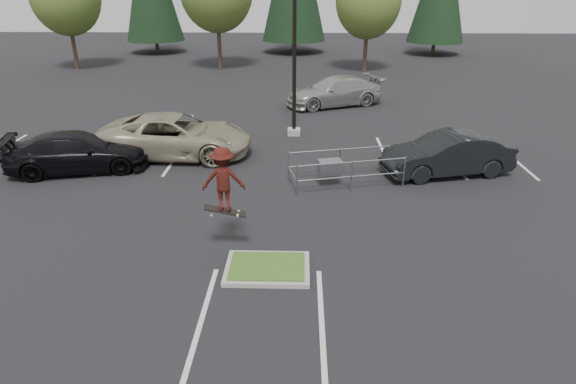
{
  "coord_description": "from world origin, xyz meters",
  "views": [
    {
      "loc": [
        0.84,
        -10.67,
        7.03
      ],
      "look_at": [
        0.5,
        1.5,
        1.6
      ],
      "focal_mm": 30.0,
      "sensor_mm": 36.0,
      "label": 1
    }
  ],
  "objects_px": {
    "cart_corral": "(334,166)",
    "car_l_tan": "(175,136)",
    "decid_c": "(368,3)",
    "car_far_silver": "(336,91)",
    "light_pole": "(294,38)",
    "skateboarder": "(223,180)",
    "car_r_charc": "(447,154)",
    "car_l_black": "(76,152)"
  },
  "relations": [
    {
      "from": "car_r_charc",
      "to": "car_far_silver",
      "type": "xyz_separation_m",
      "value": [
        -3.59,
        11.0,
        0.03
      ]
    },
    {
      "from": "light_pole",
      "to": "car_far_silver",
      "type": "height_order",
      "value": "light_pole"
    },
    {
      "from": "decid_c",
      "to": "car_l_tan",
      "type": "distance_m",
      "value": 23.88
    },
    {
      "from": "decid_c",
      "to": "car_r_charc",
      "type": "height_order",
      "value": "decid_c"
    },
    {
      "from": "car_l_tan",
      "to": "car_r_charc",
      "type": "relative_size",
      "value": 1.3
    },
    {
      "from": "cart_corral",
      "to": "car_far_silver",
      "type": "xyz_separation_m",
      "value": [
        0.86,
        12.18,
        0.12
      ]
    },
    {
      "from": "light_pole",
      "to": "skateboarder",
      "type": "xyz_separation_m",
      "value": [
        -1.7,
        -11.0,
        -2.4
      ]
    },
    {
      "from": "decid_c",
      "to": "light_pole",
      "type": "bearing_deg",
      "value": -107.11
    },
    {
      "from": "light_pole",
      "to": "skateboarder",
      "type": "height_order",
      "value": "light_pole"
    },
    {
      "from": "light_pole",
      "to": "car_l_tan",
      "type": "distance_m",
      "value": 6.97
    },
    {
      "from": "light_pole",
      "to": "skateboarder",
      "type": "bearing_deg",
      "value": -98.79
    },
    {
      "from": "car_r_charc",
      "to": "car_far_silver",
      "type": "distance_m",
      "value": 11.57
    },
    {
      "from": "car_l_tan",
      "to": "car_r_charc",
      "type": "xyz_separation_m",
      "value": [
        11.0,
        -1.82,
        -0.08
      ]
    },
    {
      "from": "cart_corral",
      "to": "car_l_tan",
      "type": "xyz_separation_m",
      "value": [
        -6.55,
        3.0,
        0.17
      ]
    },
    {
      "from": "skateboarder",
      "to": "car_l_tan",
      "type": "distance_m",
      "value": 8.59
    },
    {
      "from": "light_pole",
      "to": "car_l_tan",
      "type": "bearing_deg",
      "value": -147.58
    },
    {
      "from": "skateboarder",
      "to": "car_far_silver",
      "type": "distance_m",
      "value": 17.54
    },
    {
      "from": "decid_c",
      "to": "car_far_silver",
      "type": "height_order",
      "value": "decid_c"
    },
    {
      "from": "skateboarder",
      "to": "car_l_black",
      "type": "distance_m",
      "value": 9.17
    },
    {
      "from": "cart_corral",
      "to": "car_l_tan",
      "type": "height_order",
      "value": "car_l_tan"
    },
    {
      "from": "car_r_charc",
      "to": "car_l_tan",
      "type": "bearing_deg",
      "value": -112.56
    },
    {
      "from": "skateboarder",
      "to": "car_r_charc",
      "type": "relative_size",
      "value": 0.4
    },
    {
      "from": "cart_corral",
      "to": "skateboarder",
      "type": "xyz_separation_m",
      "value": [
        -3.25,
        -4.82,
        1.43
      ]
    },
    {
      "from": "cart_corral",
      "to": "car_far_silver",
      "type": "relative_size",
      "value": 0.74
    },
    {
      "from": "cart_corral",
      "to": "car_l_tan",
      "type": "bearing_deg",
      "value": 141.91
    },
    {
      "from": "light_pole",
      "to": "cart_corral",
      "type": "distance_m",
      "value": 7.43
    },
    {
      "from": "light_pole",
      "to": "decid_c",
      "type": "distance_m",
      "value": 18.67
    },
    {
      "from": "car_l_black",
      "to": "car_far_silver",
      "type": "relative_size",
      "value": 0.92
    },
    {
      "from": "light_pole",
      "to": "car_l_black",
      "type": "relative_size",
      "value": 1.91
    },
    {
      "from": "light_pole",
      "to": "car_r_charc",
      "type": "bearing_deg",
      "value": -39.81
    },
    {
      "from": "car_l_tan",
      "to": "car_r_charc",
      "type": "bearing_deg",
      "value": -97.56
    },
    {
      "from": "car_r_charc",
      "to": "decid_c",
      "type": "bearing_deg",
      "value": 168.14
    },
    {
      "from": "skateboarder",
      "to": "cart_corral",
      "type": "bearing_deg",
      "value": -128.7
    },
    {
      "from": "cart_corral",
      "to": "car_r_charc",
      "type": "xyz_separation_m",
      "value": [
        4.45,
        1.18,
        0.09
      ]
    },
    {
      "from": "light_pole",
      "to": "car_l_tan",
      "type": "relative_size",
      "value": 1.58
    },
    {
      "from": "decid_c",
      "to": "car_r_charc",
      "type": "xyz_separation_m",
      "value": [
        0.51,
        -22.83,
        -4.44
      ]
    },
    {
      "from": "cart_corral",
      "to": "car_r_charc",
      "type": "bearing_deg",
      "value": 1.31
    },
    {
      "from": "skateboarder",
      "to": "car_l_black",
      "type": "relative_size",
      "value": 0.37
    },
    {
      "from": "car_l_black",
      "to": "car_far_silver",
      "type": "bearing_deg",
      "value": -58.55
    },
    {
      "from": "decid_c",
      "to": "skateboarder",
      "type": "xyz_separation_m",
      "value": [
        -7.19,
        -28.83,
        -3.1
      ]
    },
    {
      "from": "light_pole",
      "to": "skateboarder",
      "type": "relative_size",
      "value": 5.11
    },
    {
      "from": "car_r_charc",
      "to": "car_far_silver",
      "type": "bearing_deg",
      "value": -175.06
    }
  ]
}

